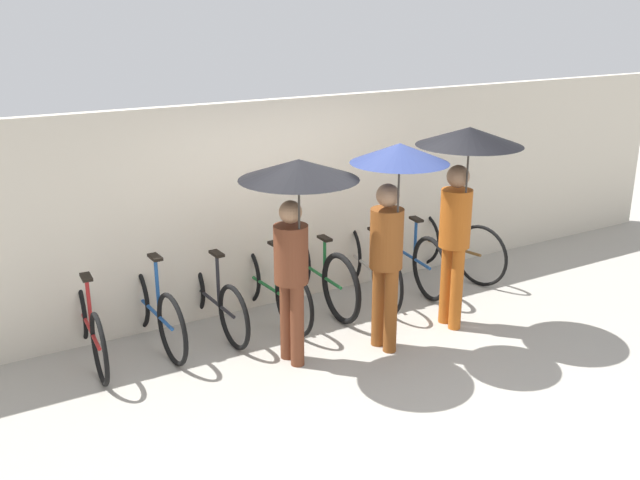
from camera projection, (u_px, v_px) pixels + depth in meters
name	position (u px, v px, depth m)	size (l,w,h in m)	color
ground_plane	(379.00, 373.00, 6.63)	(30.00, 30.00, 0.00)	#9E998E
back_wall	(276.00, 204.00, 7.92)	(12.45, 0.12, 2.31)	beige
parked_bicycle_0	(89.00, 324.00, 6.79)	(0.44, 1.72, 1.00)	black
parked_bicycle_1	(153.00, 309.00, 7.10)	(0.44, 1.71, 1.04)	black
parked_bicycle_2	(211.00, 297.00, 7.44)	(0.44, 1.73, 1.11)	black
parked_bicycle_3	(268.00, 285.00, 7.70)	(0.44, 1.80, 0.98)	black
parked_bicycle_4	(316.00, 271.00, 8.04)	(0.44, 1.88, 1.00)	black
parked_bicycle_5	(366.00, 264.00, 8.29)	(0.49, 1.82, 1.08)	black
parked_bicycle_6	(406.00, 253.00, 8.66)	(0.45, 1.83, 1.11)	black
parked_bicycle_7	(447.00, 244.00, 8.96)	(0.52, 1.73, 1.06)	black
pedestrian_leading	(296.00, 203.00, 6.28)	(1.06, 1.06, 2.00)	brown
pedestrian_center	(394.00, 196.00, 6.56)	(0.91, 0.91, 2.08)	brown
pedestrian_trailing	(464.00, 171.00, 7.02)	(1.04, 1.04, 2.14)	#B25619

